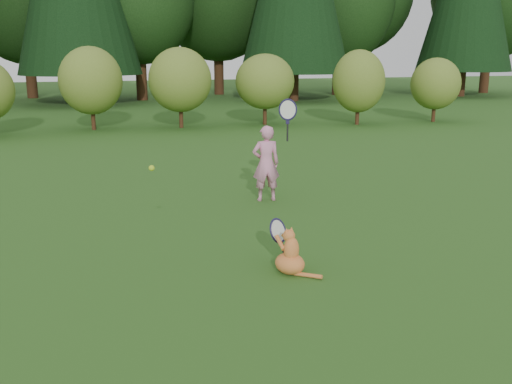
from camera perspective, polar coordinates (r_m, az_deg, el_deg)
name	(u,v)px	position (r m, az deg, el deg)	size (l,w,h in m)	color
ground	(259,262)	(7.12, 0.32, -7.06)	(100.00, 100.00, 0.00)	#224E16
shrub_row	(144,88)	(19.50, -11.17, 10.13)	(28.00, 3.00, 2.80)	olive
child	(267,162)	(9.91, 1.08, 3.06)	(0.74, 0.44, 1.99)	pink
cat	(289,249)	(6.73, 3.37, -5.76)	(0.55, 0.84, 0.74)	#D16428
tennis_ball	(152,168)	(6.84, -10.40, 2.36)	(0.07, 0.07, 0.07)	#9EC917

